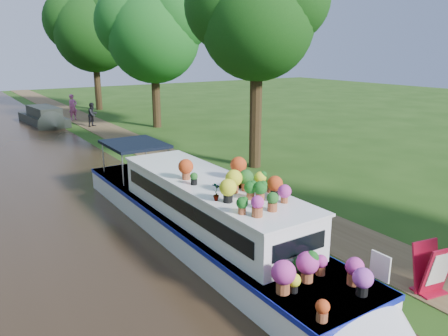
% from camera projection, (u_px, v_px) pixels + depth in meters
% --- Properties ---
extents(ground, '(100.00, 100.00, 0.00)m').
position_uv_depth(ground, '(220.00, 200.00, 15.53)').
color(ground, '#1D3E0F').
rests_on(ground, ground).
extents(canal_water, '(10.00, 100.00, 0.02)m').
position_uv_depth(canal_water, '(42.00, 239.00, 12.36)').
color(canal_water, black).
rests_on(canal_water, ground).
extents(towpath, '(2.20, 100.00, 0.03)m').
position_uv_depth(towpath, '(247.00, 194.00, 16.16)').
color(towpath, brown).
rests_on(towpath, ground).
extents(plant_boat, '(2.29, 13.52, 2.29)m').
position_uv_depth(plant_boat, '(210.00, 217.00, 11.71)').
color(plant_boat, white).
rests_on(plant_boat, canal_water).
extents(tree_near_overhang, '(5.52, 5.28, 8.99)m').
position_uv_depth(tree_near_overhang, '(256.00, 14.00, 18.26)').
color(tree_near_overhang, black).
rests_on(tree_near_overhang, ground).
extents(tree_near_mid, '(6.90, 6.60, 9.40)m').
position_uv_depth(tree_near_mid, '(153.00, 29.00, 28.36)').
color(tree_near_mid, black).
rests_on(tree_near_mid, ground).
extents(tree_near_far, '(7.59, 7.26, 10.30)m').
position_uv_depth(tree_near_far, '(93.00, 26.00, 36.81)').
color(tree_near_far, black).
rests_on(tree_near_far, ground).
extents(second_boat, '(2.45, 6.75, 1.28)m').
position_uv_depth(second_boat, '(44.00, 117.00, 30.80)').
color(second_boat, black).
rests_on(second_boat, canal_water).
extents(sandwich_board, '(0.75, 0.68, 1.13)m').
position_uv_depth(sandwich_board, '(432.00, 271.00, 9.50)').
color(sandwich_board, maroon).
rests_on(sandwich_board, towpath).
extents(pedestrian_pink, '(0.82, 0.68, 1.92)m').
position_uv_depth(pedestrian_pink, '(73.00, 107.00, 32.59)').
color(pedestrian_pink, '#C04F7E').
rests_on(pedestrian_pink, towpath).
extents(pedestrian_dark, '(1.00, 0.95, 1.63)m').
position_uv_depth(pedestrian_dark, '(93.00, 114.00, 29.92)').
color(pedestrian_dark, black).
rests_on(pedestrian_dark, towpath).
extents(verge_plant, '(0.41, 0.37, 0.42)m').
position_uv_depth(verge_plant, '(177.00, 172.00, 18.26)').
color(verge_plant, '#28611D').
rests_on(verge_plant, ground).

